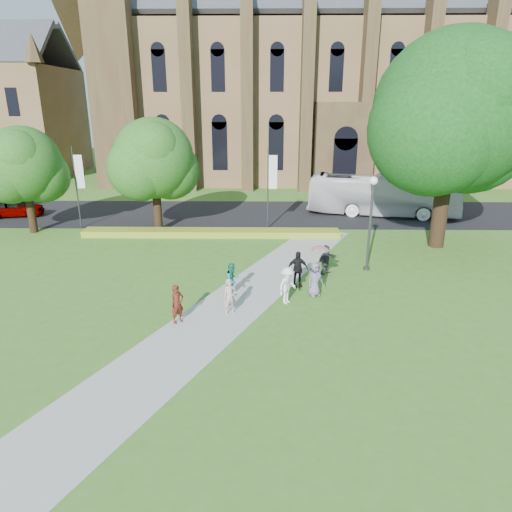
{
  "coord_description": "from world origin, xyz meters",
  "views": [
    {
      "loc": [
        1.63,
        -17.73,
        8.96
      ],
      "look_at": [
        1.3,
        4.06,
        1.6
      ],
      "focal_mm": 32.0,
      "sensor_mm": 36.0,
      "label": 1
    }
  ],
  "objects_px": {
    "car_0": "(14,208)",
    "pedestrian_0": "(177,304)",
    "tour_coach": "(382,195)",
    "streetlamp": "(371,213)",
    "large_tree": "(453,113)"
  },
  "relations": [
    {
      "from": "car_0",
      "to": "pedestrian_0",
      "type": "relative_size",
      "value": 2.62
    },
    {
      "from": "tour_coach",
      "to": "car_0",
      "type": "bearing_deg",
      "value": 103.87
    },
    {
      "from": "pedestrian_0",
      "to": "streetlamp",
      "type": "bearing_deg",
      "value": -8.16
    },
    {
      "from": "streetlamp",
      "to": "car_0",
      "type": "bearing_deg",
      "value": 155.23
    },
    {
      "from": "car_0",
      "to": "pedestrian_0",
      "type": "bearing_deg",
      "value": -150.46
    },
    {
      "from": "tour_coach",
      "to": "pedestrian_0",
      "type": "xyz_separation_m",
      "value": [
        -13.45,
        -19.82,
        -0.82
      ]
    },
    {
      "from": "streetlamp",
      "to": "car_0",
      "type": "distance_m",
      "value": 29.01
    },
    {
      "from": "large_tree",
      "to": "pedestrian_0",
      "type": "xyz_separation_m",
      "value": [
        -14.96,
        -11.22,
        -7.48
      ]
    },
    {
      "from": "large_tree",
      "to": "pedestrian_0",
      "type": "distance_m",
      "value": 20.14
    },
    {
      "from": "tour_coach",
      "to": "car_0",
      "type": "xyz_separation_m",
      "value": [
        -30.23,
        -0.98,
        -0.93
      ]
    },
    {
      "from": "car_0",
      "to": "tour_coach",
      "type": "bearing_deg",
      "value": -100.31
    },
    {
      "from": "tour_coach",
      "to": "pedestrian_0",
      "type": "distance_m",
      "value": 23.96
    },
    {
      "from": "large_tree",
      "to": "tour_coach",
      "type": "height_order",
      "value": "large_tree"
    },
    {
      "from": "tour_coach",
      "to": "car_0",
      "type": "height_order",
      "value": "tour_coach"
    },
    {
      "from": "tour_coach",
      "to": "streetlamp",
      "type": "bearing_deg",
      "value": 175.07
    }
  ]
}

